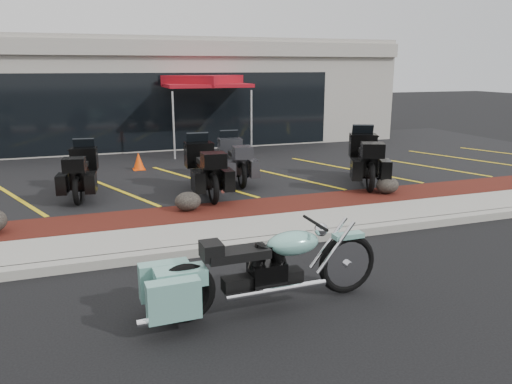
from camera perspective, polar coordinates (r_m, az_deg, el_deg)
name	(u,v)px	position (r m, az deg, el deg)	size (l,w,h in m)	color
ground	(282,266)	(7.82, 2.98, -8.44)	(90.00, 90.00, 0.00)	black
curb	(262,243)	(8.58, 0.70, -5.80)	(24.00, 0.25, 0.15)	gray
sidewalk	(249,230)	(9.20, -0.80, -4.40)	(24.00, 1.20, 0.15)	gray
mulch_bed	(231,213)	(10.29, -2.93, -2.36)	(24.00, 1.20, 0.16)	black
upper_lot	(180,165)	(15.41, -8.65, 3.04)	(26.00, 9.60, 0.15)	black
dealership_building	(149,91)	(21.35, -12.10, 11.17)	(18.00, 8.16, 4.00)	gray
boulder_mid	(188,201)	(10.19, -7.79, -1.06)	(0.54, 0.45, 0.38)	black
boulder_right	(387,185)	(11.86, 14.78, 0.76)	(0.54, 0.45, 0.38)	black
hero_cruiser	(347,255)	(6.83, 10.38, -7.11)	(3.13, 0.79, 1.10)	#74B5A9
touring_black_front	(85,164)	(12.56, -18.92, 3.09)	(2.09, 0.80, 1.22)	black
touring_black_mid	(198,160)	(12.11, -6.64, 3.67)	(2.30, 0.88, 1.34)	black
touring_grey	(229,153)	(13.35, -3.10, 4.48)	(2.12, 0.81, 1.23)	#292A2E
touring_black_rear	(362,151)	(13.50, 12.00, 4.64)	(2.39, 0.91, 1.39)	black
traffic_cone	(139,161)	(14.56, -13.27, 3.45)	(0.32, 0.32, 0.49)	#FF4908
popup_canopy	(203,82)	(17.35, -6.07, 12.34)	(3.44, 3.44, 2.57)	silver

